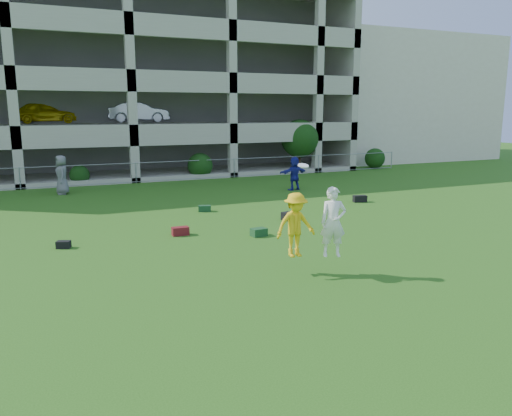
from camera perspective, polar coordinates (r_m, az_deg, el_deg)
name	(u,v)px	position (r m, az deg, el deg)	size (l,w,h in m)	color
ground	(290,293)	(11.59, 3.93, -9.64)	(100.00, 100.00, 0.00)	#235114
stucco_building	(374,100)	(46.91, 13.37, 11.94)	(16.00, 14.00, 10.00)	beige
bystander_c	(62,175)	(26.40, -21.32, 3.55)	(0.94, 0.61, 1.93)	slate
bystander_d	(294,173)	(26.01, 4.41, 3.96)	(1.61, 0.51, 1.74)	navy
bag_red_a	(180,231)	(16.82, -8.64, -2.62)	(0.55, 0.30, 0.28)	#530E1E
bag_black_b	(64,245)	(16.19, -21.14, -3.91)	(0.40, 0.25, 0.22)	black
bag_green_c	(259,232)	(16.53, 0.32, -2.77)	(0.50, 0.35, 0.26)	#153B17
crate_d	(287,216)	(18.94, 3.58, -0.94)	(0.35, 0.35, 0.30)	black
bag_black_e	(360,199)	(23.10, 11.79, 1.04)	(0.60, 0.30, 0.30)	black
bag_green_g	(205,208)	(20.62, -5.88, -0.05)	(0.50, 0.30, 0.25)	#12331A
frisbee_contest	(307,224)	(12.54, 5.89, -1.82)	(1.75, 1.01, 2.35)	yellow
parking_garage	(110,82)	(37.67, -16.40, 13.61)	(30.00, 14.00, 12.00)	#9E998C
fence	(136,172)	(29.24, -13.56, 3.97)	(36.06, 0.06, 1.20)	gray
shrub_row	(209,153)	(30.94, -5.44, 6.28)	(34.38, 2.52, 3.50)	#163D11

